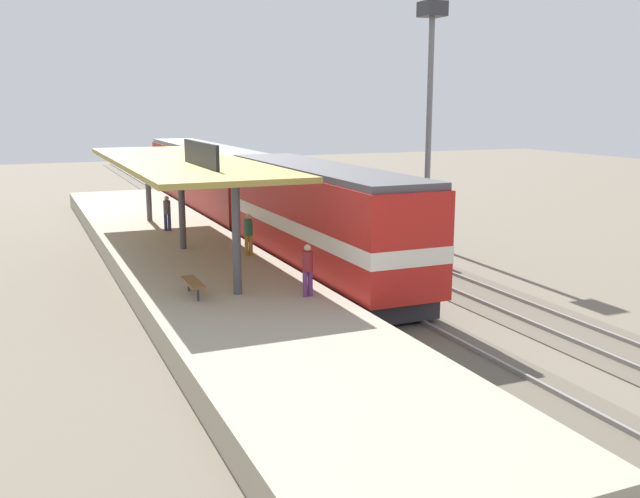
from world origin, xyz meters
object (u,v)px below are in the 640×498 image
object	(u,v)px
freight_car	(338,200)
person_boarding	(167,211)
platform_bench	(193,283)
locomotive	(320,221)
person_waiting	(248,232)
passenger_carriage_single	(206,179)
light_mast	(430,73)
person_walking	(308,267)

from	to	relation	value
freight_car	person_boarding	bearing A→B (deg)	177.62
platform_bench	locomotive	xyz separation A→B (m)	(6.00, 3.60, 1.07)
person_waiting	person_boarding	world-z (taller)	same
freight_car	platform_bench	bearing A→B (deg)	-131.72
person_waiting	person_boarding	xyz separation A→B (m)	(-1.90, 6.97, 0.00)
passenger_carriage_single	person_waiting	size ratio (longest dim) A/B	11.70
light_mast	person_waiting	world-z (taller)	light_mast
passenger_carriage_single	person_boarding	bearing A→B (deg)	-114.93
freight_car	person_walking	size ratio (longest dim) A/B	7.02
light_mast	person_boarding	xyz separation A→B (m)	(-12.14, 3.98, -6.54)
person_walking	light_mast	bearing A→B (deg)	43.13
locomotive	person_waiting	size ratio (longest dim) A/B	8.44
passenger_carriage_single	light_mast	distance (m)	16.59
person_waiting	person_walking	xyz separation A→B (m)	(-0.18, -6.77, 0.00)
locomotive	person_boarding	bearing A→B (deg)	116.63
locomotive	person_waiting	bearing A→B (deg)	145.35
passenger_carriage_single	locomotive	bearing A→B (deg)	-90.00
person_walking	freight_car	bearing A→B (deg)	61.63
locomotive	light_mast	distance (m)	10.89
passenger_carriage_single	person_walking	world-z (taller)	passenger_carriage_single
person_walking	passenger_carriage_single	bearing A→B (deg)	83.53
locomotive	person_boarding	distance (m)	9.70
locomotive	person_walking	distance (m)	5.74
platform_bench	freight_car	world-z (taller)	freight_car
passenger_carriage_single	person_walking	size ratio (longest dim) A/B	11.70
passenger_carriage_single	freight_car	bearing A→B (deg)	-64.66
passenger_carriage_single	person_boarding	xyz separation A→B (m)	(-4.34, -9.34, -0.46)
freight_car	person_waiting	size ratio (longest dim) A/B	7.02
person_walking	locomotive	bearing A→B (deg)	62.73
locomotive	person_walking	size ratio (longest dim) A/B	8.44
light_mast	person_boarding	distance (m)	14.36
locomotive	passenger_carriage_single	bearing A→B (deg)	90.00
person_walking	person_boarding	xyz separation A→B (m)	(-1.72, 13.74, 0.00)
person_waiting	person_boarding	distance (m)	7.22
freight_car	light_mast	bearing A→B (deg)	-48.44
person_boarding	platform_bench	bearing A→B (deg)	-97.70
passenger_carriage_single	person_waiting	world-z (taller)	passenger_carriage_single
freight_car	person_waiting	distance (m)	9.65
freight_car	person_boarding	distance (m)	8.95
locomotive	person_waiting	world-z (taller)	locomotive
locomotive	passenger_carriage_single	world-z (taller)	locomotive
passenger_carriage_single	platform_bench	bearing A→B (deg)	-105.52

